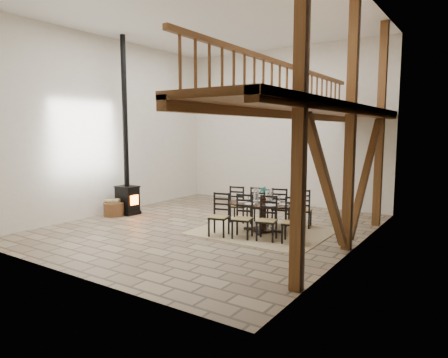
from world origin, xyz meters
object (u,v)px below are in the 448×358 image
Objects in this scene: dining_table at (263,217)px; log_stack at (132,206)px; wood_stove at (127,175)px; log_basket at (114,209)px.

log_stack is (-4.51, 0.12, -0.24)m from dining_table.
log_basket is (-0.13, -0.38, -0.93)m from wood_stove.
log_basket is at bearing -78.97° from log_stack.
log_stack is at bearing 101.03° from log_basket.
wood_stove reaches higher than log_basket.
wood_stove reaches higher than dining_table.
log_basket is 0.87m from log_stack.
dining_table is 4.52m from log_stack.
log_basket is (-4.35, -0.73, -0.15)m from dining_table.
log_stack is at bearing 164.66° from dining_table.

